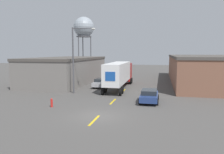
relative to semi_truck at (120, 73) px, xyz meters
name	(u,v)px	position (x,y,z in m)	size (l,w,h in m)	color
ground_plane	(99,116)	(1.01, -14.98, -2.38)	(160.00, 160.00, 0.00)	#4C4947
road_centerline	(113,102)	(1.01, -9.27, -2.37)	(0.20, 16.75, 0.01)	gold
warehouse_left	(67,70)	(-10.51, 4.19, -0.08)	(9.05, 20.10, 4.59)	slate
warehouse_right	(209,69)	(14.70, 9.84, 0.09)	(13.37, 29.49, 4.92)	brown
semi_truck	(120,73)	(0.00, 0.00, 0.00)	(2.74, 13.44, 3.97)	#B21919
parked_car_right_near	(149,95)	(4.99, -8.59, -1.64)	(2.07, 4.47, 1.40)	navy
parked_car_left_far	(101,83)	(-2.96, 0.24, -1.64)	(2.07, 4.47, 1.40)	#B2B2B7
water_tower	(84,28)	(-17.42, 32.27, 10.71)	(6.26, 6.26, 16.37)	#47474C
street_lamp	(76,55)	(-4.87, -5.49, 2.72)	(3.22, 0.32, 8.75)	#4C4C51
fire_hydrant	(52,103)	(-4.46, -13.07, -1.93)	(0.22, 0.22, 0.90)	red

